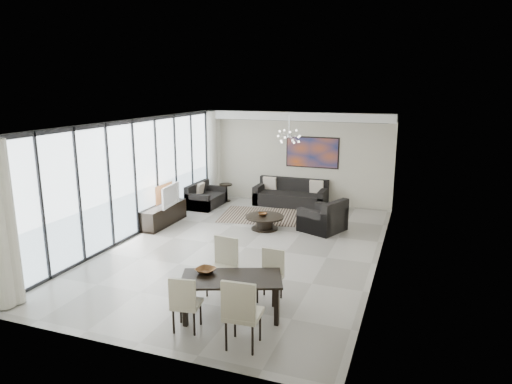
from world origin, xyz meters
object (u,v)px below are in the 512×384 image
at_px(television, 167,195).
at_px(dining_table, 232,283).
at_px(coffee_table, 265,222).
at_px(tv_console, 163,215).
at_px(sofa_main, 291,197).

relative_size(television, dining_table, 0.55).
bearing_deg(coffee_table, tv_console, -168.53).
relative_size(sofa_main, dining_table, 1.24).
distance_m(sofa_main, dining_table, 7.25).
distance_m(sofa_main, television, 4.10).
height_order(coffee_table, tv_console, tv_console).
bearing_deg(tv_console, coffee_table, 11.47).
bearing_deg(television, coffee_table, -83.54).
distance_m(coffee_table, sofa_main, 2.61).
bearing_deg(television, tv_console, 83.30).
height_order(sofa_main, tv_console, sofa_main).
bearing_deg(tv_console, dining_table, -47.10).
bearing_deg(tv_console, television, -0.94).
xyz_separation_m(tv_console, dining_table, (3.72, -4.01, 0.32)).
bearing_deg(dining_table, coffee_table, 102.30).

